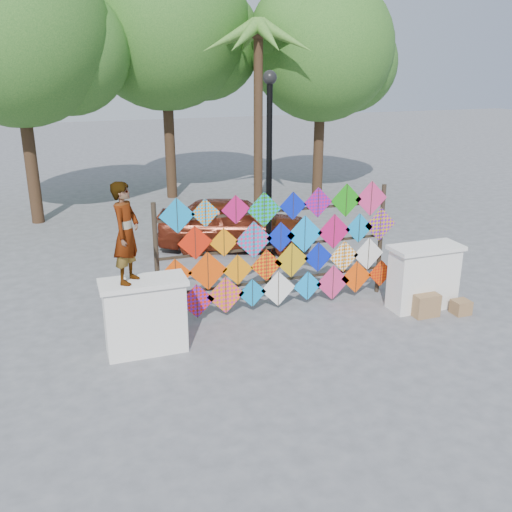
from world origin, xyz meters
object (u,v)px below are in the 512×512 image
(vendor_woman, at_px, (126,233))
(sedan, at_px, (235,223))
(kite_rack, at_px, (283,249))
(lamppost, at_px, (269,161))

(vendor_woman, relative_size, sedan, 0.41)
(kite_rack, relative_size, lamppost, 1.10)
(vendor_woman, bearing_deg, lamppost, -23.69)
(kite_rack, height_order, vendor_woman, vendor_woman)
(kite_rack, xyz_separation_m, lamppost, (0.18, 1.28, 1.49))
(sedan, bearing_deg, vendor_woman, 165.96)
(sedan, distance_m, lamppost, 3.30)
(kite_rack, distance_m, sedan, 3.93)
(sedan, height_order, lamppost, lamppost)
(vendor_woman, height_order, sedan, vendor_woman)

